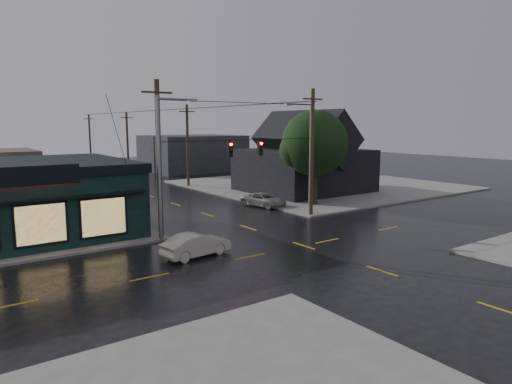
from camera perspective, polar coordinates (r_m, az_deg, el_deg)
ground_plane at (r=28.38m, az=5.98°, el=-6.69°), size 160.00×160.00×0.00m
sidewalk_ne at (r=56.14m, az=7.76°, el=0.92°), size 28.00×28.00×0.15m
ne_building at (r=50.15m, az=6.04°, el=5.09°), size 12.60×11.60×8.75m
corner_tree at (r=41.51m, az=7.33°, el=6.03°), size 6.00×6.00×8.56m
utility_pole_nw at (r=30.31m, az=-11.73°, el=-5.84°), size 2.00×0.32×10.15m
utility_pole_ne at (r=37.32m, az=6.85°, el=-3.02°), size 2.00×0.32×10.15m
utility_pole_far_a at (r=54.90m, az=-8.44°, el=0.65°), size 2.00×0.32×9.65m
utility_pole_far_b at (r=73.16m, az=-15.62°, el=2.38°), size 2.00×0.32×9.15m
utility_pole_far_c at (r=92.14m, az=-19.90°, el=3.39°), size 2.00×0.32×9.15m
span_signal_assembly at (r=32.63m, az=-1.35°, el=5.48°), size 13.00×0.48×1.23m
streetlight_nw at (r=29.58m, az=-11.71°, el=-6.20°), size 5.40×0.30×9.15m
streetlight_ne at (r=38.16m, az=6.70°, el=-2.76°), size 5.40×0.30×9.15m
bg_building_east at (r=74.00m, az=-7.96°, el=4.85°), size 14.00×12.00×5.60m
sedan_cream at (r=26.09m, az=-7.50°, el=-6.56°), size 4.23×1.99×1.34m
suv_silver at (r=41.25m, az=0.98°, el=-0.99°), size 3.02×4.77×1.22m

